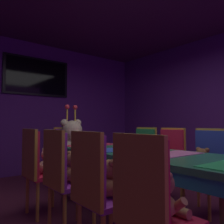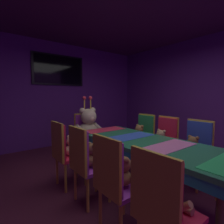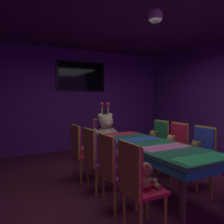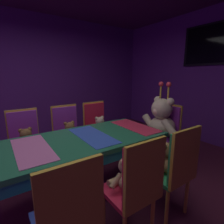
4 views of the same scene
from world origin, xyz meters
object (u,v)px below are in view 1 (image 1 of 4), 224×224
(teddy_left_0, at_px, (163,198))
(teddy_left_3, at_px, (48,162))
(chair_left_0, at_px, (147,201))
(teddy_right_1, at_px, (202,163))
(king_teddy_bear, at_px, (72,142))
(teddy_left_1, at_px, (110,180))
(chair_right_2, at_px, (170,156))
(teddy_right_3, at_px, (137,153))
(wall_tv, at_px, (37,77))
(banquet_table, at_px, (143,160))
(chair_right_3, at_px, (143,152))
(chair_left_1, at_px, (95,182))
(teddy_left_2, at_px, (74,169))
(chair_left_2, at_px, (61,170))
(chair_right_1, at_px, (208,161))
(chair_left_3, at_px, (36,163))
(throne_chair, at_px, (67,151))
(teddy_right_2, at_px, (163,157))

(teddy_left_0, bearing_deg, teddy_left_3, 90.46)
(chair_left_0, xyz_separation_m, teddy_left_0, (0.14, -0.00, -0.01))
(chair_left_0, distance_m, teddy_right_1, 1.63)
(teddy_left_0, xyz_separation_m, king_teddy_bear, (0.70, 2.40, 0.16))
(chair_left_0, relative_size, teddy_left_1, 3.05)
(chair_left_0, height_order, chair_right_2, same)
(teddy_right_3, bearing_deg, wall_tv, -72.98)
(banquet_table, bearing_deg, chair_right_3, 43.86)
(chair_left_1, height_order, chair_right_2, same)
(teddy_left_2, xyz_separation_m, wall_tv, (0.68, 2.80, 1.46))
(teddy_left_0, bearing_deg, wall_tv, 79.93)
(teddy_right_3, bearing_deg, chair_left_2, 18.38)
(teddy_right_1, distance_m, teddy_right_3, 1.10)
(chair_left_0, xyz_separation_m, chair_right_1, (1.68, 0.56, 0.00))
(chair_left_3, xyz_separation_m, wall_tv, (0.86, 2.25, 1.45))
(king_teddy_bear, bearing_deg, teddy_left_3, -45.49)
(throne_chair, distance_m, king_teddy_bear, 0.22)
(chair_right_1, xyz_separation_m, teddy_right_1, (-0.15, -0.00, -0.01))
(teddy_right_1, distance_m, chair_right_3, 1.11)
(chair_right_3, bearing_deg, chair_right_2, 89.70)
(teddy_left_0, bearing_deg, chair_left_0, 180.00)
(wall_tv, bearing_deg, teddy_right_3, -72.98)
(banquet_table, height_order, wall_tv, wall_tv)
(chair_left_3, xyz_separation_m, teddy_right_2, (1.56, -0.56, -0.00))
(chair_right_3, relative_size, king_teddy_bear, 1.10)
(chair_right_1, xyz_separation_m, chair_right_3, (0.01, 1.10, 0.00))
(teddy_left_2, relative_size, chair_right_3, 0.33)
(throne_chair, bearing_deg, chair_left_1, -22.56)
(king_teddy_bear, bearing_deg, chair_right_2, 33.76)
(chair_right_2, xyz_separation_m, king_teddy_bear, (-0.85, 1.26, 0.15))
(chair_right_3, bearing_deg, teddy_left_2, 18.36)
(chair_left_1, distance_m, chair_right_1, 1.68)
(chair_left_3, xyz_separation_m, throne_chair, (0.86, 0.87, 0.00))
(teddy_left_3, bearing_deg, chair_left_2, -101.39)
(chair_right_3, height_order, throne_chair, same)
(chair_left_3, xyz_separation_m, teddy_right_3, (1.56, -0.05, 0.00))
(teddy_right_1, xyz_separation_m, king_teddy_bear, (-0.69, 1.85, 0.16))
(teddy_left_1, height_order, chair_right_3, chair_right_3)
(teddy_left_0, height_order, teddy_right_2, teddy_right_2)
(chair_left_0, relative_size, teddy_right_2, 2.98)
(chair_left_2, relative_size, chair_right_2, 1.00)
(chair_right_1, xyz_separation_m, teddy_right_2, (-0.14, 0.58, -0.00))
(teddy_right_1, bearing_deg, teddy_left_0, 21.90)
(king_teddy_bear, bearing_deg, teddy_right_1, 20.50)
(teddy_left_0, relative_size, chair_left_1, 0.32)
(chair_left_0, height_order, wall_tv, wall_tv)
(chair_left_0, bearing_deg, chair_right_1, 18.40)
(throne_chair, relative_size, wall_tv, 0.71)
(teddy_right_2, xyz_separation_m, king_teddy_bear, (-0.70, 1.26, 0.15))
(chair_left_3, height_order, teddy_left_3, chair_left_3)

